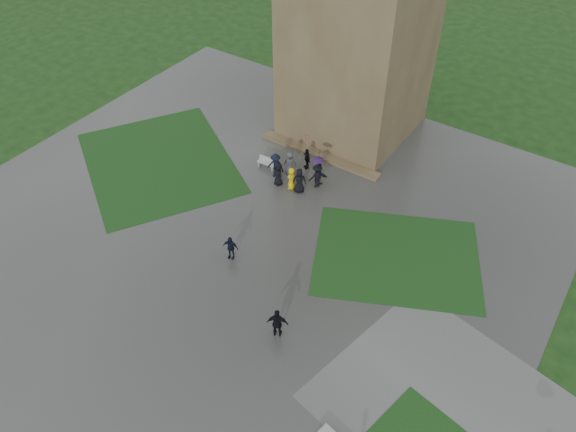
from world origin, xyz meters
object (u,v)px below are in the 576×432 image
Objects in this scene: tower at (362,3)px; pedestrian_mid at (230,247)px; bench at (267,163)px; pedestrian_near at (278,323)px.

tower is 17.25m from pedestrian_mid.
pedestrian_mid is at bearing -86.58° from tower.
pedestrian_near is (8.19, -10.55, 0.51)m from bench.
pedestrian_near is (5.98, -17.94, -8.09)m from tower.
tower is at bearing 76.37° from pedestrian_mid.
tower is 20.57m from pedestrian_near.
tower is 11.91× the size of pedestrian_mid.
bench is 0.73× the size of pedestrian_near.
bench is (-2.21, -7.39, -8.60)m from tower.
pedestrian_mid is (0.90, -15.14, -8.22)m from tower.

